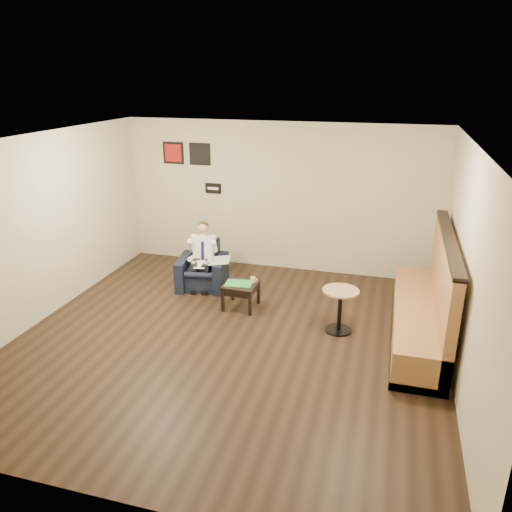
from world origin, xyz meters
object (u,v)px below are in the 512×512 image
(coffee_mug, at_px, (253,280))
(seated_man, at_px, (201,260))
(banquette, at_px, (422,289))
(side_table, at_px, (241,295))
(smartphone, at_px, (247,280))
(armchair, at_px, (202,265))
(cafe_table, at_px, (340,311))
(green_folder, at_px, (239,283))

(coffee_mug, bearing_deg, seated_man, 158.43)
(coffee_mug, distance_m, banquette, 2.61)
(side_table, bearing_deg, seated_man, 149.46)
(coffee_mug, height_order, banquette, banquette)
(smartphone, xyz_separation_m, banquette, (2.69, -0.37, 0.33))
(coffee_mug, xyz_separation_m, banquette, (2.57, -0.32, 0.29))
(coffee_mug, relative_size, banquette, 0.03)
(armchair, height_order, side_table, armchair)
(seated_man, distance_m, cafe_table, 2.69)
(green_folder, bearing_deg, smartphone, 64.19)
(cafe_table, bearing_deg, green_folder, 168.25)
(side_table, distance_m, green_folder, 0.22)
(green_folder, xyz_separation_m, coffee_mug, (0.20, 0.12, 0.04))
(armchair, relative_size, cafe_table, 1.24)
(side_table, relative_size, smartphone, 3.93)
(seated_man, xyz_separation_m, smartphone, (0.95, -0.38, -0.12))
(side_table, height_order, smartphone, smartphone)
(cafe_table, bearing_deg, armchair, 158.64)
(green_folder, distance_m, coffee_mug, 0.24)
(banquette, bearing_deg, coffee_mug, 172.80)
(seated_man, height_order, smartphone, seated_man)
(side_table, xyz_separation_m, cafe_table, (1.63, -0.36, 0.12))
(armchair, bearing_deg, green_folder, -45.88)
(seated_man, distance_m, smartphone, 1.03)
(seated_man, bearing_deg, smartphone, -31.51)
(armchair, xyz_separation_m, seated_man, (0.02, -0.10, 0.15))
(armchair, distance_m, coffee_mug, 1.21)
(smartphone, bearing_deg, coffee_mug, -7.10)
(side_table, bearing_deg, cafe_table, -12.55)
(coffee_mug, height_order, smartphone, coffee_mug)
(smartphone, xyz_separation_m, cafe_table, (1.58, -0.51, -0.09))
(seated_man, relative_size, coffee_mug, 12.32)
(coffee_mug, bearing_deg, cafe_table, -17.85)
(banquette, bearing_deg, cafe_table, -172.52)
(armchair, distance_m, smartphone, 1.08)
(green_folder, xyz_separation_m, cafe_table, (1.66, -0.35, -0.09))
(seated_man, distance_m, coffee_mug, 1.15)
(side_table, distance_m, smartphone, 0.27)
(seated_man, distance_m, side_table, 1.10)
(coffee_mug, distance_m, smartphone, 0.13)
(green_folder, relative_size, cafe_table, 0.63)
(coffee_mug, bearing_deg, banquette, -7.20)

